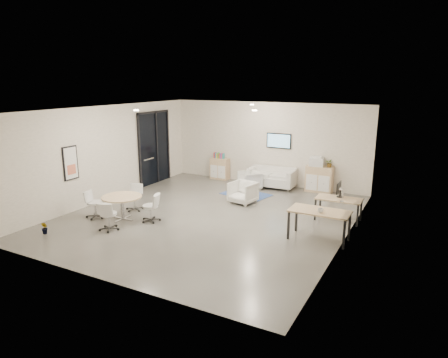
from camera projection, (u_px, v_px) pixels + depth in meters
The scene contains 21 objects.
room_shell at pixel (209, 164), 11.72m from camera, with size 9.60×10.60×4.80m.
glass_door at pixel (154, 146), 15.70m from camera, with size 0.09×1.90×2.85m.
artwork at pixel (71, 163), 12.17m from camera, with size 0.05×0.54×1.04m.
wall_tv at pixel (279, 141), 15.28m from camera, with size 0.98×0.06×0.58m.
ceiling_spots at pixel (217, 108), 12.15m from camera, with size 3.14×4.14×0.03m.
sideboard_left at pixel (220, 169), 16.56m from camera, with size 0.77×0.40×0.87m.
sideboard_right at pixel (319, 179), 14.62m from camera, with size 0.97×0.47×0.97m.
books at pixel (219, 156), 16.45m from camera, with size 0.45×0.14×0.22m.
printer at pixel (317, 161), 14.53m from camera, with size 0.57×0.50×0.36m.
loveseat at pixel (272, 178), 15.30m from camera, with size 1.79×0.94×0.66m.
blue_rug at pixel (246, 194), 14.39m from camera, with size 1.64×1.09×0.01m, color #304893.
armchair_left at pixel (250, 180), 15.00m from camera, with size 0.73×0.68×0.75m, color silver.
armchair_right at pixel (243, 191), 13.30m from camera, with size 0.78×0.73×0.80m, color silver.
desk_rear at pixel (339, 201), 11.60m from camera, with size 1.30×0.67×0.67m.
desk_front at pixel (320, 214), 10.15m from camera, with size 1.52×0.76×0.79m.
monitor at pixel (339, 189), 11.67m from camera, with size 0.20×0.50×0.44m.
round_table at pixel (122, 199), 11.68m from camera, with size 1.17×1.17×0.71m.
meeting_chairs at pixel (122, 206), 11.73m from camera, with size 2.40×2.40×0.82m.
plant_cabinet at pixel (330, 164), 14.32m from camera, with size 0.28×0.31×0.24m, color #3F7F3F.
plant_floor at pixel (45, 231), 10.67m from camera, with size 0.19×0.34×0.15m, color #3F7F3F.
cup at pixel (321, 210), 9.95m from camera, with size 0.14×0.11×0.14m, color white.
Camera 1 is at (5.77, -9.93, 4.00)m, focal length 32.00 mm.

